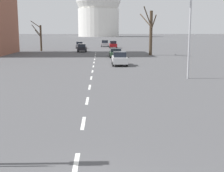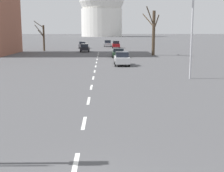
{
  "view_description": "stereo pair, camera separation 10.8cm",
  "coord_description": "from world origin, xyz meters",
  "px_view_note": "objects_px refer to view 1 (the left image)",
  "views": [
    {
      "loc": [
        0.76,
        -6.16,
        4.07
      ],
      "look_at": [
        1.17,
        4.2,
        2.23
      ],
      "focal_mm": 50.0,
      "sensor_mm": 36.0,
      "label": 1
    },
    {
      "loc": [
        0.87,
        -6.17,
        4.07
      ],
      "look_at": [
        1.17,
        4.2,
        2.23
      ],
      "focal_mm": 50.0,
      "sensor_mm": 36.0,
      "label": 2
    }
  ],
  "objects_px": {
    "street_lamp_right": "(186,17)",
    "sedan_distant_centre": "(119,59)",
    "sedan_near_left": "(116,53)",
    "sedan_mid_centre": "(105,43)",
    "sedan_far_right": "(80,45)",
    "sedan_near_right": "(113,44)",
    "sedan_far_left": "(82,48)"
  },
  "relations": [
    {
      "from": "sedan_mid_centre",
      "to": "sedan_distant_centre",
      "type": "height_order",
      "value": "sedan_mid_centre"
    },
    {
      "from": "street_lamp_right",
      "to": "sedan_mid_centre",
      "type": "bearing_deg",
      "value": 96.08
    },
    {
      "from": "sedan_near_left",
      "to": "sedan_far_right",
      "type": "height_order",
      "value": "sedan_far_right"
    },
    {
      "from": "sedan_far_left",
      "to": "sedan_distant_centre",
      "type": "relative_size",
      "value": 0.99
    },
    {
      "from": "sedan_mid_centre",
      "to": "street_lamp_right",
      "type": "bearing_deg",
      "value": -83.92
    },
    {
      "from": "sedan_near_left",
      "to": "sedan_near_right",
      "type": "relative_size",
      "value": 1.02
    },
    {
      "from": "sedan_mid_centre",
      "to": "sedan_near_left",
      "type": "bearing_deg",
      "value": -88.04
    },
    {
      "from": "sedan_far_right",
      "to": "sedan_distant_centre",
      "type": "relative_size",
      "value": 1.05
    },
    {
      "from": "sedan_far_right",
      "to": "sedan_distant_centre",
      "type": "distance_m",
      "value": 37.63
    },
    {
      "from": "sedan_near_right",
      "to": "sedan_far_left",
      "type": "relative_size",
      "value": 1.13
    },
    {
      "from": "sedan_near_right",
      "to": "sedan_distant_centre",
      "type": "relative_size",
      "value": 1.12
    },
    {
      "from": "sedan_far_right",
      "to": "sedan_near_right",
      "type": "bearing_deg",
      "value": 8.32
    },
    {
      "from": "sedan_near_right",
      "to": "sedan_distant_centre",
      "type": "bearing_deg",
      "value": -91.3
    },
    {
      "from": "street_lamp_right",
      "to": "sedan_near_left",
      "type": "height_order",
      "value": "street_lamp_right"
    },
    {
      "from": "sedan_mid_centre",
      "to": "sedan_far_right",
      "type": "height_order",
      "value": "sedan_mid_centre"
    },
    {
      "from": "sedan_far_right",
      "to": "sedan_distant_centre",
      "type": "height_order",
      "value": "sedan_distant_centre"
    },
    {
      "from": "sedan_far_right",
      "to": "sedan_distant_centre",
      "type": "xyz_separation_m",
      "value": [
        7.02,
        -36.97,
        0.02
      ]
    },
    {
      "from": "sedan_far_left",
      "to": "sedan_distant_centre",
      "type": "bearing_deg",
      "value": -76.68
    },
    {
      "from": "street_lamp_right",
      "to": "sedan_far_right",
      "type": "relative_size",
      "value": 2.01
    },
    {
      "from": "street_lamp_right",
      "to": "sedan_far_left",
      "type": "relative_size",
      "value": 2.12
    },
    {
      "from": "sedan_far_right",
      "to": "sedan_near_left",
      "type": "bearing_deg",
      "value": -74.36
    },
    {
      "from": "sedan_near_left",
      "to": "sedan_distant_centre",
      "type": "height_order",
      "value": "sedan_distant_centre"
    },
    {
      "from": "sedan_near_right",
      "to": "sedan_far_left",
      "type": "distance_m",
      "value": 15.19
    },
    {
      "from": "sedan_mid_centre",
      "to": "sedan_near_right",
      "type": "bearing_deg",
      "value": -73.99
    },
    {
      "from": "sedan_near_left",
      "to": "sedan_far_left",
      "type": "xyz_separation_m",
      "value": [
        -5.91,
        13.0,
        0.07
      ]
    },
    {
      "from": "street_lamp_right",
      "to": "sedan_far_left",
      "type": "bearing_deg",
      "value": 106.93
    },
    {
      "from": "sedan_near_right",
      "to": "sedan_mid_centre",
      "type": "relative_size",
      "value": 1.17
    },
    {
      "from": "street_lamp_right",
      "to": "sedan_far_right",
      "type": "xyz_separation_m",
      "value": [
        -11.88,
        47.51,
        -4.39
      ]
    },
    {
      "from": "sedan_near_left",
      "to": "street_lamp_right",
      "type": "bearing_deg",
      "value": -77.83
    },
    {
      "from": "sedan_mid_centre",
      "to": "sedan_far_left",
      "type": "xyz_separation_m",
      "value": [
        -4.77,
        -20.23,
        -0.04
      ]
    },
    {
      "from": "street_lamp_right",
      "to": "sedan_distant_centre",
      "type": "xyz_separation_m",
      "value": [
        -4.86,
        10.54,
        -4.37
      ]
    },
    {
      "from": "street_lamp_right",
      "to": "sedan_distant_centre",
      "type": "height_order",
      "value": "street_lamp_right"
    }
  ]
}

